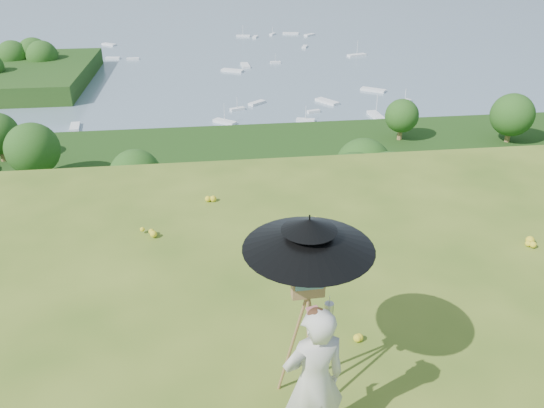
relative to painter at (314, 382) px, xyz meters
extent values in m
plane|color=#49691E|center=(1.22, 0.56, -0.84)|extent=(14.00, 14.00, 0.00)
cube|color=#14390F|center=(1.22, 35.56, -29.84)|extent=(140.00, 56.00, 22.00)
cube|color=gray|center=(1.22, 75.56, -36.84)|extent=(170.00, 28.00, 8.00)
plane|color=slate|center=(1.22, 240.56, -34.84)|extent=(700.00, 700.00, 0.00)
imported|color=beige|center=(0.00, 0.00, 0.00)|extent=(0.68, 0.51, 1.69)
camera|label=1|loc=(-0.85, -3.54, 3.71)|focal=35.00mm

